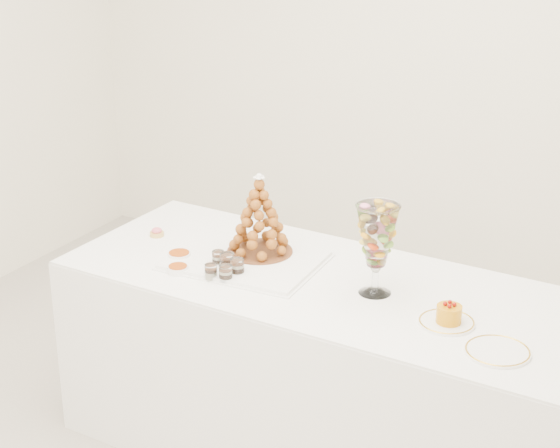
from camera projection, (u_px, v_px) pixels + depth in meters
The scene contains 16 objects.
room_walls at pixel (255, 24), 3.08m from camera, with size 4.54×4.04×2.82m.
buffet_table at pixel (322, 369), 3.73m from camera, with size 2.09×0.89×0.78m.
lace_tray at pixel (245, 260), 3.73m from camera, with size 0.57×0.43×0.02m, color white.
macaron_vase at pixel (377, 237), 3.39m from camera, with size 0.16×0.16×0.35m.
cake_plate at pixel (446, 322), 3.25m from camera, with size 0.20×0.20×0.01m, color white.
spare_plate at pixel (498, 351), 3.06m from camera, with size 0.22×0.22×0.01m, color white.
pink_tart at pixel (157, 232), 3.98m from camera, with size 0.06×0.06×0.04m.
verrine_a at pixel (218, 259), 3.68m from camera, with size 0.05×0.05×0.07m, color white.
verrine_b at pixel (227, 263), 3.63m from camera, with size 0.06×0.06×0.08m, color white.
verrine_c at pixel (237, 268), 3.60m from camera, with size 0.05×0.05×0.07m, color white.
verrine_d at pixel (211, 272), 3.57m from camera, with size 0.05×0.05×0.06m, color white.
verrine_e at pixel (226, 274), 3.55m from camera, with size 0.05×0.05×0.07m, color white.
ramekin_back at pixel (179, 256), 3.75m from camera, with size 0.09×0.09×0.03m, color white.
ramekin_front at pixel (178, 269), 3.64m from camera, with size 0.08×0.08×0.03m, color white.
croquembouche at pixel (259, 214), 3.72m from camera, with size 0.28×0.28×0.33m.
mousse_cake at pixel (449, 314), 3.23m from camera, with size 0.09×0.09×0.08m.
Camera 1 is at (1.58, -2.67, 2.31)m, focal length 60.00 mm.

